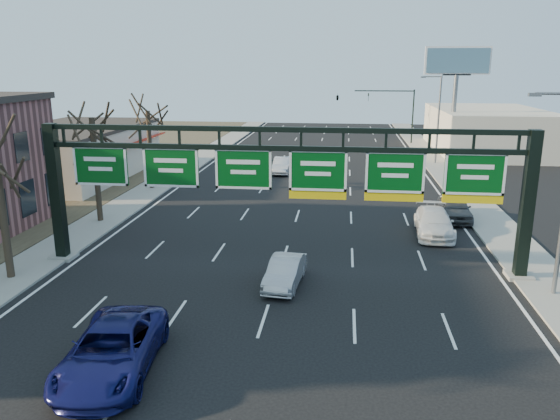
# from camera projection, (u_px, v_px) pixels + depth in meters

# --- Properties ---
(ground) EXTENTS (160.00, 160.00, 0.00)m
(ground) POSITION_uv_depth(u_px,v_px,m) (255.00, 345.00, 20.21)
(ground) COLOR black
(ground) RESTS_ON ground
(sidewalk_left) EXTENTS (3.00, 120.00, 0.12)m
(sidewalk_left) POSITION_uv_depth(u_px,v_px,m) (130.00, 203.00, 40.84)
(sidewalk_left) COLOR gray
(sidewalk_left) RESTS_ON ground
(sidewalk_right) EXTENTS (3.00, 120.00, 0.12)m
(sidewalk_right) POSITION_uv_depth(u_px,v_px,m) (483.00, 213.00, 37.94)
(sidewalk_right) COLOR gray
(sidewalk_right) RESTS_ON ground
(lane_markings) EXTENTS (21.60, 120.00, 0.01)m
(lane_markings) POSITION_uv_depth(u_px,v_px,m) (300.00, 208.00, 39.40)
(lane_markings) COLOR white
(lane_markings) RESTS_ON ground
(sign_gantry) EXTENTS (24.60, 1.20, 7.20)m
(sign_gantry) POSITION_uv_depth(u_px,v_px,m) (284.00, 179.00, 26.68)
(sign_gantry) COLOR black
(sign_gantry) RESTS_ON ground
(cream_strip) EXTENTS (10.90, 18.40, 4.70)m
(cream_strip) POSITION_uv_depth(u_px,v_px,m) (74.00, 152.00, 49.86)
(cream_strip) COLOR beige
(cream_strip) RESTS_ON ground
(building_right_distant) EXTENTS (12.00, 20.00, 5.00)m
(building_right_distant) POSITION_uv_depth(u_px,v_px,m) (487.00, 130.00, 65.28)
(building_right_distant) COLOR beige
(building_right_distant) RESTS_ON ground
(tree_mid) EXTENTS (3.60, 3.60, 9.24)m
(tree_mid) POSITION_uv_depth(u_px,v_px,m) (90.00, 101.00, 34.03)
(tree_mid) COLOR #2F241A
(tree_mid) RESTS_ON sidewalk_left
(tree_far) EXTENTS (3.60, 3.60, 8.86)m
(tree_far) POSITION_uv_depth(u_px,v_px,m) (147.00, 98.00, 43.72)
(tree_far) COLOR #2F241A
(tree_far) RESTS_ON sidewalk_left
(streetlight_far) EXTENTS (2.15, 0.22, 9.00)m
(streetlight_far) POSITION_uv_depth(u_px,v_px,m) (437.00, 115.00, 55.88)
(streetlight_far) COLOR slate
(streetlight_far) RESTS_ON sidewalk_right
(billboard_right) EXTENTS (7.00, 0.50, 12.00)m
(billboard_right) POSITION_uv_depth(u_px,v_px,m) (457.00, 74.00, 59.35)
(billboard_right) COLOR slate
(billboard_right) RESTS_ON ground
(traffic_signal_mast) EXTENTS (10.16, 0.54, 7.00)m
(traffic_signal_mast) POSITION_uv_depth(u_px,v_px,m) (366.00, 101.00, 70.93)
(traffic_signal_mast) COLOR black
(traffic_signal_mast) RESTS_ON ground
(car_blue_suv) EXTENTS (3.32, 6.18, 1.65)m
(car_blue_suv) POSITION_uv_depth(u_px,v_px,m) (112.00, 350.00, 18.21)
(car_blue_suv) COLOR #131453
(car_blue_suv) RESTS_ON ground
(car_silver_sedan) EXTENTS (1.80, 4.15, 1.33)m
(car_silver_sedan) POSITION_uv_depth(u_px,v_px,m) (285.00, 272.00, 25.51)
(car_silver_sedan) COLOR #A5A5A9
(car_silver_sedan) RESTS_ON ground
(car_white_wagon) EXTENTS (2.44, 5.43, 1.55)m
(car_white_wagon) POSITION_uv_depth(u_px,v_px,m) (434.00, 222.00, 33.15)
(car_white_wagon) COLOR white
(car_white_wagon) RESTS_ON ground
(car_grey_far) EXTENTS (1.98, 4.77, 1.61)m
(car_grey_far) POSITION_uv_depth(u_px,v_px,m) (454.00, 208.00, 36.44)
(car_grey_far) COLOR #3A3C3F
(car_grey_far) RESTS_ON ground
(car_silver_distant) EXTENTS (1.59, 4.48, 1.47)m
(car_silver_distant) POSITION_uv_depth(u_px,v_px,m) (282.00, 165.00, 52.16)
(car_silver_distant) COLOR silver
(car_silver_distant) RESTS_ON ground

